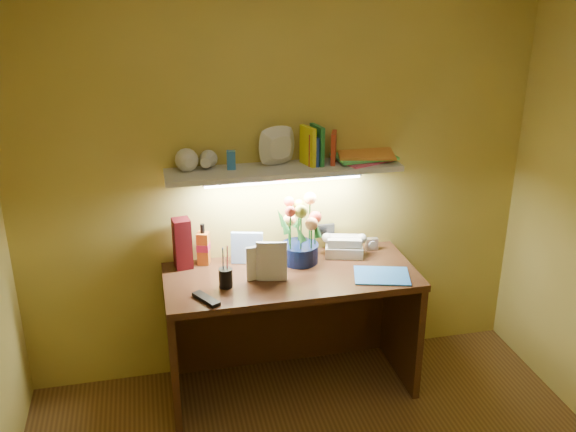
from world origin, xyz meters
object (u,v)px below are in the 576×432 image
at_px(desk, 291,332).
at_px(telephone, 344,244).
at_px(flower_bouquet, 300,231).
at_px(whisky_bottle, 203,244).
at_px(desk_clock, 372,244).

height_order(desk, telephone, telephone).
relative_size(flower_bouquet, whisky_bottle, 1.56).
distance_m(desk, telephone, 0.60).
bearing_deg(whisky_bottle, desk_clock, -1.63).
height_order(telephone, whisky_bottle, whisky_bottle).
distance_m(flower_bouquet, desk_clock, 0.49).
xyz_separation_m(desk_clock, whisky_bottle, (-1.00, 0.03, 0.09)).
relative_size(desk, desk_clock, 19.32).
xyz_separation_m(desk, desk_clock, (0.54, 0.21, 0.41)).
relative_size(desk, whisky_bottle, 5.76).
relative_size(desk_clock, whisky_bottle, 0.30).
height_order(flower_bouquet, whisky_bottle, flower_bouquet).
xyz_separation_m(flower_bouquet, desk_clock, (0.46, 0.07, -0.15)).
bearing_deg(desk_clock, telephone, -166.59).
bearing_deg(whisky_bottle, flower_bouquet, -9.85).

